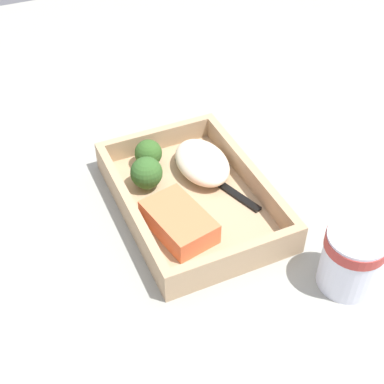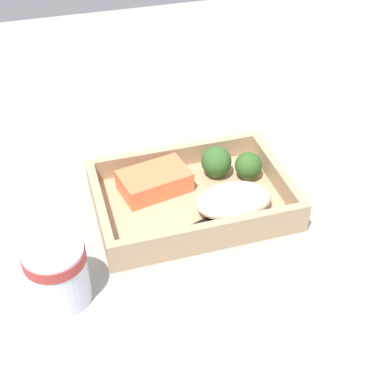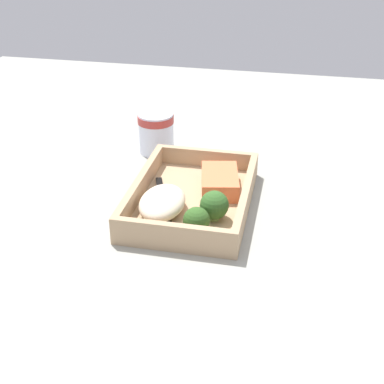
% 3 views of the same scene
% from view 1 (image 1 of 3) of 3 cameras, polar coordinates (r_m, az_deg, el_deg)
% --- Properties ---
extents(ground_plane, '(1.60, 1.60, 0.02)m').
position_cam_1_polar(ground_plane, '(0.76, 0.00, -2.05)').
color(ground_plane, '#98998F').
extents(takeout_tray, '(0.28, 0.19, 0.01)m').
position_cam_1_polar(takeout_tray, '(0.75, 0.00, -1.18)').
color(takeout_tray, tan).
rests_on(takeout_tray, ground_plane).
extents(tray_rim, '(0.28, 0.19, 0.03)m').
position_cam_1_polar(tray_rim, '(0.73, 0.00, 0.10)').
color(tray_rim, tan).
rests_on(tray_rim, takeout_tray).
extents(salmon_fillet, '(0.11, 0.08, 0.03)m').
position_cam_1_polar(salmon_fillet, '(0.69, -1.42, -3.20)').
color(salmon_fillet, '#F47446').
rests_on(salmon_fillet, takeout_tray).
extents(mashed_potatoes, '(0.11, 0.07, 0.04)m').
position_cam_1_polar(mashed_potatoes, '(0.78, 1.08, 3.19)').
color(mashed_potatoes, beige).
rests_on(mashed_potatoes, takeout_tray).
extents(broccoli_floret_1, '(0.05, 0.05, 0.05)m').
position_cam_1_polar(broccoli_floret_1, '(0.75, -4.88, 2.02)').
color(broccoli_floret_1, '#7B9B5A').
rests_on(broccoli_floret_1, takeout_tray).
extents(broccoli_floret_2, '(0.04, 0.04, 0.04)m').
position_cam_1_polar(broccoli_floret_2, '(0.79, -4.68, 4.12)').
color(broccoli_floret_2, '#87AB66').
rests_on(broccoli_floret_2, takeout_tray).
extents(fork, '(0.15, 0.07, 0.00)m').
position_cam_1_polar(fork, '(0.78, 2.12, 1.55)').
color(fork, black).
rests_on(fork, takeout_tray).
extents(paper_cup, '(0.07, 0.07, 0.08)m').
position_cam_1_polar(paper_cup, '(0.66, 16.71, -6.66)').
color(paper_cup, white).
rests_on(paper_cup, ground_plane).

